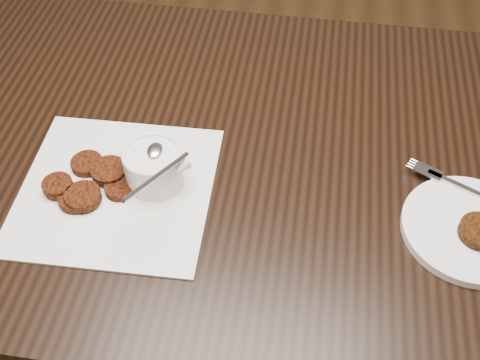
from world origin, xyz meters
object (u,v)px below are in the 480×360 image
napkin (117,189)px  plate_with_patty (470,226)px  sauce_ramekin (151,153)px  table (201,264)px

napkin → plate_with_patty: bearing=0.0°
napkin → sauce_ramekin: bearing=24.9°
sauce_ramekin → plate_with_patty: sauce_ramekin is taller
table → napkin: bearing=-128.7°
table → napkin: (-0.10, -0.12, 0.38)m
sauce_ramekin → plate_with_patty: size_ratio=0.64×
napkin → sauce_ramekin: (0.06, 0.03, 0.07)m
sauce_ramekin → plate_with_patty: 0.50m
sauce_ramekin → plate_with_patty: (0.49, -0.03, -0.05)m
napkin → plate_with_patty: size_ratio=1.51×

